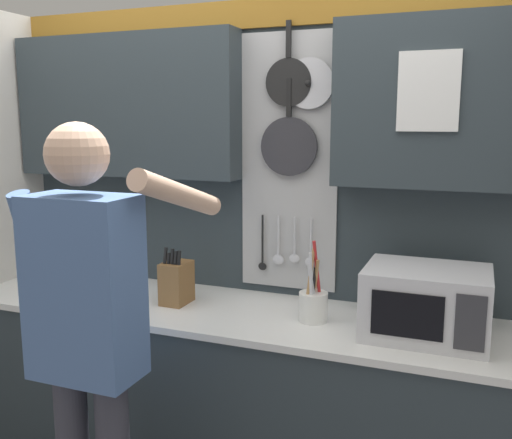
{
  "coord_description": "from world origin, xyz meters",
  "views": [
    {
      "loc": [
        1.01,
        -2.23,
        1.76
      ],
      "look_at": [
        0.05,
        0.2,
        1.31
      ],
      "focal_mm": 40.0,
      "sensor_mm": 36.0,
      "label": 1
    }
  ],
  "objects_px": {
    "microwave": "(426,302)",
    "utensil_crock": "(313,303)",
    "person": "(88,323)",
    "knife_block": "(176,282)"
  },
  "relations": [
    {
      "from": "microwave",
      "to": "knife_block",
      "type": "xyz_separation_m",
      "value": [
        -1.11,
        0.0,
        -0.04
      ]
    },
    {
      "from": "knife_block",
      "to": "utensil_crock",
      "type": "bearing_deg",
      "value": -0.03
    },
    {
      "from": "knife_block",
      "to": "utensil_crock",
      "type": "distance_m",
      "value": 0.65
    },
    {
      "from": "microwave",
      "to": "utensil_crock",
      "type": "height_order",
      "value": "utensil_crock"
    },
    {
      "from": "microwave",
      "to": "utensil_crock",
      "type": "bearing_deg",
      "value": 179.95
    },
    {
      "from": "microwave",
      "to": "knife_block",
      "type": "distance_m",
      "value": 1.11
    },
    {
      "from": "utensil_crock",
      "to": "person",
      "type": "height_order",
      "value": "person"
    },
    {
      "from": "microwave",
      "to": "person",
      "type": "height_order",
      "value": "person"
    },
    {
      "from": "person",
      "to": "knife_block",
      "type": "bearing_deg",
      "value": 90.78
    },
    {
      "from": "microwave",
      "to": "utensil_crock",
      "type": "xyz_separation_m",
      "value": [
        -0.45,
        0.0,
        -0.06
      ]
    }
  ]
}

